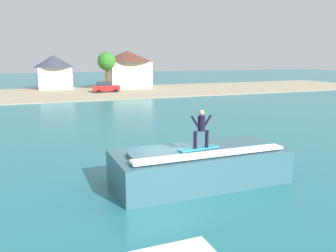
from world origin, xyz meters
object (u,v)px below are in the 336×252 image
object	(u,v)px
house_gabled_white	(128,67)
tree_tall_bare	(107,61)
house_small_cottage	(54,70)
wave_crest	(199,165)
surfer	(201,127)
surfboard	(199,148)
car_far_shore	(106,87)

from	to	relation	value
house_gabled_white	tree_tall_bare	world-z (taller)	house_gabled_white
house_small_cottage	tree_tall_bare	world-z (taller)	tree_tall_bare
wave_crest	surfer	xyz separation A→B (m)	(-0.16, -0.42, 1.90)
surfer	house_gabled_white	size ratio (longest dim) A/B	0.18
wave_crest	surfboard	world-z (taller)	surfboard
house_gabled_white	surfboard	bearing A→B (deg)	-101.93
wave_crest	car_far_shore	distance (m)	43.48
tree_tall_bare	surfboard	bearing A→B (deg)	-97.37
wave_crest	surfboard	bearing A→B (deg)	-122.90
car_far_shore	tree_tall_bare	xyz separation A→B (m)	(1.27, 4.50, 4.15)
surfer	house_small_cottage	distance (m)	53.63
wave_crest	house_gabled_white	xyz separation A→B (m)	(10.46, 50.30, 3.13)
house_gabled_white	house_small_cottage	distance (m)	13.41
surfboard	tree_tall_bare	bearing A→B (deg)	82.63
house_gabled_white	house_small_cottage	world-z (taller)	house_gabled_white
wave_crest	house_gabled_white	world-z (taller)	house_gabled_white
surfboard	car_far_shore	xyz separation A→B (m)	(4.95, 43.60, -0.78)
surfboard	surfer	world-z (taller)	surfer
house_gabled_white	tree_tall_bare	bearing A→B (deg)	-150.09
house_small_cottage	surfboard	bearing A→B (deg)	-87.43
house_gabled_white	house_small_cottage	xyz separation A→B (m)	(-13.10, 2.85, -0.43)
wave_crest	surfboard	xyz separation A→B (m)	(-0.24, -0.37, 0.93)
car_far_shore	house_gabled_white	world-z (taller)	house_gabled_white
house_gabled_white	wave_crest	bearing A→B (deg)	-101.75
car_far_shore	house_gabled_white	bearing A→B (deg)	50.89
surfboard	house_gabled_white	distance (m)	51.83
surfboard	house_small_cottage	world-z (taller)	house_small_cottage
wave_crest	tree_tall_bare	world-z (taller)	tree_tall_bare
wave_crest	surfer	size ratio (longest dim) A/B	4.63
wave_crest	house_small_cottage	size ratio (longest dim) A/B	1.09
surfer	house_small_cottage	bearing A→B (deg)	92.66
surfer	house_gabled_white	distance (m)	51.83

